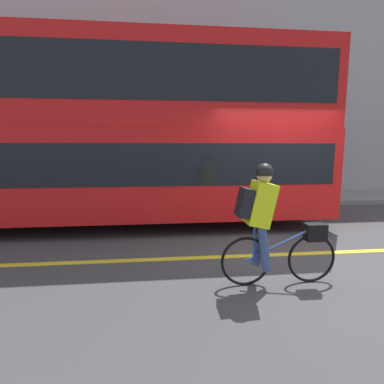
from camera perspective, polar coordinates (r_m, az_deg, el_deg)
The scene contains 7 objects.
ground_plane at distance 5.26m, azimuth 21.15°, elevation -11.66°, with size 80.00×80.00×0.00m, color #424244.
road_center_line at distance 5.42m, azimuth 20.18°, elevation -10.94°, with size 50.00×0.14×0.01m, color yellow.
sidewalk_curb at distance 10.05m, azimuth 7.37°, elevation -1.29°, with size 60.00×2.25×0.13m.
building_facade at distance 11.49m, azimuth 6.22°, elevation 22.39°, with size 60.00×0.30×9.06m.
bus at distance 7.03m, azimuth -16.71°, elevation 11.49°, with size 9.77×2.58×3.92m.
cyclist_on_bike at distance 3.90m, azimuth 14.27°, elevation -5.26°, with size 1.53×0.32×1.57m.
street_sign_post at distance 9.53m, azimuth -2.89°, elevation 7.93°, with size 0.36×0.09×2.77m.
Camera 1 is at (-2.34, -4.36, 1.76)m, focal length 28.00 mm.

